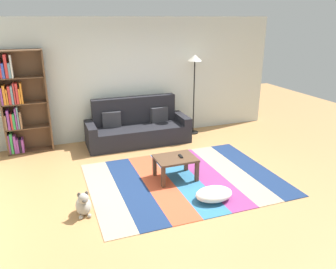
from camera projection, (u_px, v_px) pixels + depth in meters
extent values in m
plane|color=#B27F4C|center=(177.00, 179.00, 5.85)|extent=(14.00, 14.00, 0.00)
cube|color=silver|center=(136.00, 79.00, 7.65)|extent=(6.80, 0.10, 2.70)
cube|color=tan|center=(105.00, 193.00, 5.37)|extent=(0.46, 2.46, 0.01)
cube|color=navy|center=(133.00, 188.00, 5.53)|extent=(0.46, 2.46, 0.01)
cube|color=#C64C2D|center=(159.00, 184.00, 5.68)|extent=(0.46, 2.46, 0.01)
cube|color=teal|center=(184.00, 179.00, 5.83)|extent=(0.46, 2.46, 0.01)
cube|color=#843370|center=(208.00, 175.00, 5.99)|extent=(0.46, 2.46, 0.01)
cube|color=tan|center=(230.00, 171.00, 6.14)|extent=(0.46, 2.46, 0.01)
cube|color=navy|center=(252.00, 168.00, 6.29)|extent=(0.46, 2.46, 0.01)
cube|color=black|center=(139.00, 135.00, 7.46)|extent=(1.90, 0.80, 0.40)
cube|color=black|center=(134.00, 110.00, 7.56)|extent=(1.90, 0.20, 0.60)
cube|color=black|center=(91.00, 137.00, 7.09)|extent=(0.18, 0.80, 0.56)
cube|color=black|center=(182.00, 126.00, 7.78)|extent=(0.18, 0.80, 0.56)
cube|color=#333338|center=(112.00, 120.00, 7.32)|extent=(0.42, 0.19, 0.36)
cube|color=#333338|center=(159.00, 115.00, 7.68)|extent=(0.42, 0.19, 0.36)
cube|color=brown|center=(1.00, 105.00, 6.60)|extent=(0.04, 0.28, 2.10)
cube|color=brown|center=(48.00, 101.00, 6.88)|extent=(0.04, 0.28, 2.10)
cube|color=brown|center=(25.00, 101.00, 6.86)|extent=(0.90, 0.01, 2.10)
cube|color=brown|center=(32.00, 150.00, 7.08)|extent=(0.86, 0.28, 0.02)
cube|color=brown|center=(29.00, 127.00, 6.91)|extent=(0.86, 0.28, 0.02)
cube|color=brown|center=(25.00, 103.00, 6.74)|extent=(0.86, 0.28, 0.02)
cube|color=brown|center=(21.00, 77.00, 6.57)|extent=(0.86, 0.28, 0.02)
cube|color=brown|center=(17.00, 51.00, 6.40)|extent=(0.86, 0.28, 0.02)
cube|color=purple|center=(10.00, 144.00, 6.84)|extent=(0.03, 0.18, 0.40)
cube|color=green|center=(12.00, 143.00, 6.87)|extent=(0.05, 0.22, 0.43)
cube|color=purple|center=(15.00, 144.00, 6.90)|extent=(0.05, 0.21, 0.38)
cube|color=purple|center=(18.00, 145.00, 6.91)|extent=(0.04, 0.18, 0.29)
cube|color=black|center=(20.00, 145.00, 6.94)|extent=(0.03, 0.20, 0.29)
cube|color=purple|center=(23.00, 145.00, 6.97)|extent=(0.04, 0.24, 0.28)
cube|color=#8C6647|center=(6.00, 122.00, 6.72)|extent=(0.03, 0.24, 0.30)
cube|color=purple|center=(9.00, 119.00, 6.71)|extent=(0.04, 0.22, 0.40)
cube|color=red|center=(12.00, 121.00, 6.74)|extent=(0.03, 0.23, 0.33)
cube|color=green|center=(14.00, 121.00, 6.74)|extent=(0.05, 0.18, 0.32)
cube|color=purple|center=(16.00, 118.00, 6.74)|extent=(0.03, 0.18, 0.42)
cube|color=#668C99|center=(18.00, 118.00, 6.74)|extent=(0.03, 0.17, 0.45)
cube|color=#8C6647|center=(21.00, 120.00, 6.79)|extent=(0.04, 0.20, 0.35)
cube|color=purple|center=(2.00, 96.00, 6.51)|extent=(0.03, 0.17, 0.34)
cube|color=orange|center=(5.00, 95.00, 6.54)|extent=(0.05, 0.22, 0.38)
cube|color=orange|center=(7.00, 96.00, 6.56)|extent=(0.03, 0.20, 0.31)
cube|color=red|center=(10.00, 95.00, 6.58)|extent=(0.04, 0.22, 0.36)
cube|color=#668C99|center=(12.00, 95.00, 6.57)|extent=(0.04, 0.18, 0.36)
cube|color=red|center=(14.00, 93.00, 6.59)|extent=(0.03, 0.21, 0.42)
cube|color=red|center=(17.00, 93.00, 6.61)|extent=(0.04, 0.21, 0.41)
cube|color=orange|center=(20.00, 96.00, 6.63)|extent=(0.03, 0.18, 0.30)
cube|color=orange|center=(21.00, 93.00, 6.62)|extent=(0.03, 0.17, 0.41)
cube|color=red|center=(1.00, 69.00, 6.39)|extent=(0.03, 0.23, 0.33)
cube|color=#334CB2|center=(3.00, 71.00, 6.40)|extent=(0.05, 0.20, 0.29)
cube|color=red|center=(6.00, 66.00, 6.41)|extent=(0.05, 0.26, 0.45)
cube|color=#668C99|center=(10.00, 70.00, 6.43)|extent=(0.04, 0.20, 0.29)
cube|color=silver|center=(11.00, 66.00, 6.41)|extent=(0.03, 0.18, 0.43)
cube|color=#513826|center=(175.00, 158.00, 5.75)|extent=(0.69, 0.54, 0.04)
cube|color=#513826|center=(163.00, 177.00, 5.52)|extent=(0.06, 0.06, 0.36)
cube|color=#513826|center=(197.00, 171.00, 5.72)|extent=(0.06, 0.06, 0.36)
cube|color=#513826|center=(155.00, 166.00, 5.92)|extent=(0.06, 0.06, 0.36)
cube|color=#513826|center=(186.00, 161.00, 6.12)|extent=(0.06, 0.06, 0.36)
ellipsoid|color=white|center=(214.00, 194.00, 5.15)|extent=(0.59, 0.42, 0.19)
ellipsoid|color=#9E998E|center=(83.00, 206.00, 4.79)|extent=(0.22, 0.30, 0.26)
sphere|color=#9E998E|center=(83.00, 198.00, 4.64)|extent=(0.15, 0.15, 0.15)
ellipsoid|color=#474440|center=(84.00, 201.00, 4.59)|extent=(0.06, 0.07, 0.05)
ellipsoid|color=#474440|center=(79.00, 195.00, 4.62)|extent=(0.05, 0.04, 0.08)
ellipsoid|color=#474440|center=(87.00, 194.00, 4.66)|extent=(0.05, 0.04, 0.08)
sphere|color=#9E998E|center=(81.00, 217.00, 4.68)|extent=(0.06, 0.06, 0.06)
sphere|color=#9E998E|center=(90.00, 216.00, 4.72)|extent=(0.06, 0.06, 0.06)
cylinder|color=black|center=(193.00, 132.00, 8.20)|extent=(0.26, 0.26, 0.02)
cylinder|color=black|center=(194.00, 98.00, 7.91)|extent=(0.03, 0.03, 1.71)
cone|color=white|center=(195.00, 58.00, 7.60)|extent=(0.32, 0.32, 0.14)
cube|color=black|center=(181.00, 156.00, 5.78)|extent=(0.06, 0.15, 0.02)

